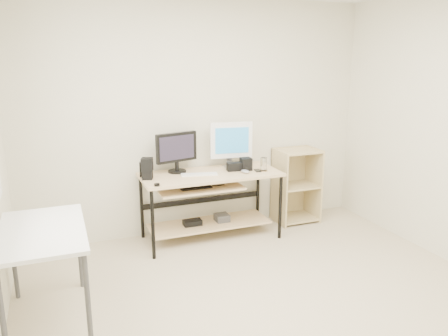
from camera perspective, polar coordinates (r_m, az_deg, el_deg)
room at (r=3.09m, az=5.82°, el=2.08°), size 4.01×4.01×2.62m
desk at (r=4.77m, az=-2.06°, el=-3.14°), size 1.50×0.65×0.75m
side_table at (r=3.49m, az=-22.60°, el=-8.64°), size 0.60×1.00×0.75m
shelf_unit at (r=5.41m, az=9.21°, el=-2.15°), size 0.50×0.40×0.90m
black_monitor at (r=4.72m, az=-6.22°, el=2.38°), size 0.47×0.20×0.44m
white_imac at (r=4.91m, az=0.95°, el=3.49°), size 0.48×0.15×0.51m
keyboard at (r=4.64m, az=-3.25°, el=-0.83°), size 0.40×0.19×0.01m
mouse at (r=4.72m, az=2.79°, el=-0.44°), size 0.10×0.12×0.04m
center_speaker at (r=4.80m, az=1.50°, el=0.19°), size 0.20×0.10×0.09m
speaker_left at (r=4.52m, az=-10.00°, el=-0.02°), size 0.14×0.14×0.22m
speaker_right at (r=4.83m, az=2.88°, el=0.52°), size 0.12×0.12×0.14m
audio_controller at (r=4.63m, az=-10.48°, el=-0.17°), size 0.09×0.07×0.16m
volume_puck at (r=4.29m, az=-8.76°, el=-2.18°), size 0.06×0.06×0.02m
smartphone at (r=4.81m, az=4.41°, el=-0.34°), size 0.08×0.12×0.01m
coaster at (r=4.82m, az=5.16°, el=-0.34°), size 0.11×0.11×0.01m
drinking_glass at (r=4.80m, az=5.18°, el=0.52°), size 0.09×0.09×0.14m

